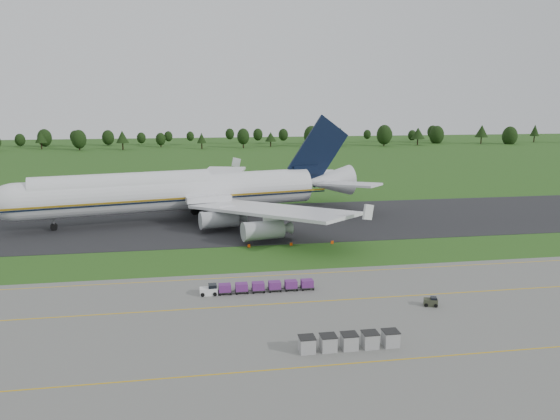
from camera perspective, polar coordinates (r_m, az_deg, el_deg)
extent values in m
plane|color=#244E17|center=(96.30, 0.79, -4.90)|extent=(600.00, 600.00, 0.00)
cube|color=slate|center=(65.19, 6.21, -13.26)|extent=(300.00, 52.00, 0.06)
cube|color=black|center=(123.07, -1.51, -1.22)|extent=(300.00, 40.00, 0.08)
cube|color=#CC9E0C|center=(75.87, 3.76, -9.51)|extent=(300.00, 0.25, 0.01)
cube|color=#CC9E0C|center=(60.01, 7.80, -15.57)|extent=(300.00, 0.20, 0.01)
cube|color=#CC9E0C|center=(86.91, 1.96, -6.70)|extent=(120.00, 0.20, 0.01)
cylinder|color=black|center=(326.44, -23.65, 6.15)|extent=(0.70, 0.70, 3.51)
cone|color=#1E3612|center=(326.09, -23.72, 7.00)|extent=(6.21, 6.21, 6.24)
cylinder|color=black|center=(312.30, -20.22, 6.23)|extent=(0.70, 0.70, 3.85)
sphere|color=#1E3612|center=(312.00, -20.27, 6.96)|extent=(7.73, 7.73, 7.73)
cylinder|color=black|center=(308.23, -16.10, 6.42)|extent=(0.70, 0.70, 3.71)
cone|color=#1E3612|center=(307.85, -16.16, 7.37)|extent=(6.78, 6.78, 6.59)
cylinder|color=black|center=(320.10, -12.34, 6.71)|extent=(0.70, 0.70, 2.97)
sphere|color=#1E3612|center=(319.87, -12.36, 7.26)|extent=(5.52, 5.52, 5.52)
cylinder|color=black|center=(304.34, -8.17, 6.64)|extent=(0.70, 0.70, 3.18)
cone|color=#1E3612|center=(304.00, -8.19, 7.47)|extent=(5.20, 5.20, 5.65)
cylinder|color=black|center=(307.67, -3.86, 6.88)|extent=(0.70, 0.70, 4.20)
sphere|color=#1E3612|center=(307.35, -3.87, 7.68)|extent=(6.87, 6.87, 6.87)
cylinder|color=black|center=(315.49, -0.98, 6.91)|extent=(0.70, 0.70, 3.01)
cone|color=#1E3612|center=(315.17, -0.98, 7.67)|extent=(6.55, 6.55, 5.34)
cylinder|color=black|center=(315.12, 3.29, 6.99)|extent=(0.70, 0.70, 4.15)
sphere|color=#1E3612|center=(314.81, 3.30, 7.77)|extent=(8.61, 8.61, 8.61)
cylinder|color=black|center=(320.45, 6.30, 6.99)|extent=(0.70, 0.70, 3.86)
cone|color=#1E3612|center=(320.07, 6.32, 7.95)|extent=(6.35, 6.35, 6.86)
cylinder|color=black|center=(324.99, 10.81, 6.96)|extent=(0.70, 0.70, 4.28)
sphere|color=#1E3612|center=(324.67, 10.84, 7.73)|extent=(8.82, 8.82, 8.82)
cylinder|color=black|center=(335.50, 14.18, 6.90)|extent=(0.70, 0.70, 3.71)
cone|color=#1E3612|center=(335.15, 14.22, 7.78)|extent=(8.23, 8.23, 6.59)
cylinder|color=black|center=(352.99, 16.02, 6.99)|extent=(0.70, 0.70, 3.28)
sphere|color=#1E3612|center=(352.76, 16.05, 7.54)|extent=(8.89, 8.89, 8.89)
cylinder|color=black|center=(356.07, 20.27, 6.83)|extent=(0.70, 0.70, 4.14)
cone|color=#1E3612|center=(355.70, 20.33, 7.75)|extent=(7.77, 7.77, 7.36)
cylinder|color=black|center=(362.21, 22.84, 6.63)|extent=(0.70, 0.70, 3.11)
sphere|color=#1E3612|center=(362.00, 22.88, 7.13)|extent=(8.97, 8.97, 8.97)
cylinder|color=black|center=(381.38, 25.01, 6.72)|extent=(0.70, 0.70, 4.01)
cone|color=#1E3612|center=(381.05, 25.09, 7.56)|extent=(5.49, 5.49, 7.13)
cylinder|color=silver|center=(125.23, -11.00, 1.79)|extent=(64.82, 21.01, 8.01)
cylinder|color=silver|center=(123.50, -16.11, 2.30)|extent=(38.32, 13.84, 6.25)
sphere|color=silver|center=(123.85, -25.84, 0.72)|extent=(8.01, 8.01, 8.01)
cone|color=silver|center=(137.04, 5.00, 3.03)|extent=(13.54, 9.95, 7.61)
cube|color=#B6871B|center=(121.44, -10.64, 1.18)|extent=(69.74, 14.59, 0.39)
cube|color=silver|center=(108.97, -1.18, 0.01)|extent=(31.97, 36.73, 0.61)
cube|color=silver|center=(149.04, -6.78, 3.08)|extent=(20.09, 39.41, 0.61)
cylinder|color=#9A9DA2|center=(113.88, -6.38, -0.98)|extent=(8.35, 5.08, 3.56)
cylinder|color=#9A9DA2|center=(104.00, -1.78, -2.13)|extent=(8.35, 5.08, 3.56)
cylinder|color=#9A9DA2|center=(140.67, -9.31, 1.35)|extent=(8.35, 5.08, 3.56)
cylinder|color=#9A9DA2|center=(153.59, -8.31, 2.24)|extent=(8.35, 5.08, 3.56)
cube|color=black|center=(134.94, 4.00, 6.12)|extent=(16.01, 3.91, 17.87)
cube|color=silver|center=(130.42, 7.28, 2.69)|extent=(14.43, 14.68, 0.50)
cube|color=silver|center=(145.15, 4.15, 3.65)|extent=(10.75, 15.69, 0.50)
cylinder|color=slate|center=(124.44, -22.57, -1.42)|extent=(0.40, 0.40, 2.45)
cylinder|color=black|center=(124.55, -22.55, -1.64)|extent=(1.62, 1.28, 1.45)
cylinder|color=slate|center=(122.75, -7.41, -0.78)|extent=(0.40, 0.40, 2.45)
cylinder|color=black|center=(122.85, -7.41, -1.01)|extent=(1.62, 1.28, 1.45)
cylinder|color=slate|center=(132.30, -8.46, 0.09)|extent=(0.40, 0.40, 2.45)
cylinder|color=black|center=(132.40, -8.45, -0.12)|extent=(1.62, 1.28, 1.45)
cube|color=silver|center=(78.60, -7.47, -8.41)|extent=(2.49, 1.34, 1.05)
cylinder|color=black|center=(78.04, -8.09, -8.77)|extent=(0.57, 0.21, 0.57)
cube|color=black|center=(78.75, -5.78, -8.48)|extent=(1.91, 1.43, 0.11)
cube|color=#5A2268|center=(78.56, -5.79, -8.09)|extent=(1.72, 1.34, 1.05)
cylinder|color=black|center=(78.15, -6.32, -8.79)|extent=(0.33, 0.14, 0.33)
cube|color=black|center=(78.92, -4.03, -8.40)|extent=(1.91, 1.43, 0.11)
cube|color=#5A2268|center=(78.73, -4.04, -8.01)|extent=(1.72, 1.34, 1.05)
cylinder|color=black|center=(78.29, -4.55, -8.71)|extent=(0.33, 0.14, 0.33)
cube|color=black|center=(79.16, -2.29, -8.32)|extent=(1.91, 1.43, 0.11)
cube|color=#5A2268|center=(78.96, -2.30, -7.93)|extent=(1.72, 1.34, 1.05)
cylinder|color=black|center=(78.51, -2.79, -8.63)|extent=(0.33, 0.14, 0.33)
cube|color=black|center=(79.47, -0.56, -8.23)|extent=(1.91, 1.43, 0.11)
cube|color=#5A2268|center=(79.27, -0.56, -7.84)|extent=(1.72, 1.34, 1.05)
cylinder|color=black|center=(78.80, -1.04, -8.54)|extent=(0.33, 0.14, 0.33)
cube|color=black|center=(79.84, 1.15, -8.14)|extent=(1.91, 1.43, 0.11)
cube|color=#5A2268|center=(79.65, 1.15, -7.75)|extent=(1.72, 1.34, 1.05)
cylinder|color=black|center=(79.15, 0.69, -8.45)|extent=(0.33, 0.14, 0.33)
cube|color=black|center=(80.29, 2.84, -8.03)|extent=(1.91, 1.43, 0.11)
cube|color=#5A2268|center=(80.10, 2.85, -7.65)|extent=(1.72, 1.34, 1.05)
cylinder|color=black|center=(79.58, 2.40, -8.34)|extent=(0.33, 0.14, 0.33)
cylinder|color=black|center=(78.68, -7.47, -8.58)|extent=(0.57, 0.21, 0.57)
cube|color=#333726|center=(76.76, 15.47, -9.28)|extent=(2.02, 1.57, 0.97)
cylinder|color=black|center=(76.15, 15.20, -9.63)|extent=(0.50, 0.18, 0.50)
cylinder|color=black|center=(77.55, 15.72, -9.27)|extent=(0.50, 0.18, 0.50)
cube|color=#9A9A9A|center=(61.54, 2.83, -13.88)|extent=(1.68, 1.68, 1.68)
cube|color=black|center=(61.16, 2.84, -13.14)|extent=(1.78, 1.78, 0.08)
cube|color=#9A9A9A|center=(62.05, 5.06, -13.69)|extent=(1.68, 1.68, 1.68)
cube|color=black|center=(61.68, 5.08, -12.95)|extent=(1.78, 1.78, 0.08)
cube|color=#9A9A9A|center=(62.65, 7.25, -13.48)|extent=(1.68, 1.68, 1.68)
cube|color=black|center=(62.28, 7.27, -12.75)|extent=(1.78, 1.78, 0.08)
cube|color=#9A9A9A|center=(63.33, 9.39, -13.26)|extent=(1.68, 1.68, 1.68)
cube|color=black|center=(62.97, 9.41, -12.53)|extent=(1.78, 1.78, 0.08)
cube|color=#9A9A9A|center=(64.10, 11.47, -13.03)|extent=(1.68, 1.68, 1.68)
cube|color=black|center=(63.74, 11.51, -12.31)|extent=(1.78, 1.78, 0.08)
cube|color=#FC4807|center=(102.12, -3.26, -3.78)|extent=(0.50, 0.12, 0.60)
cube|color=black|center=(102.20, -3.26, -3.93)|extent=(0.30, 0.30, 0.04)
cube|color=#FC4807|center=(103.24, 1.17, -3.59)|extent=(0.50, 0.12, 0.60)
cube|color=black|center=(103.31, 1.17, -3.74)|extent=(0.30, 0.30, 0.04)
cube|color=#FC4807|center=(104.96, 5.48, -3.39)|extent=(0.50, 0.12, 0.60)
cube|color=black|center=(105.03, 5.48, -3.53)|extent=(0.30, 0.30, 0.04)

